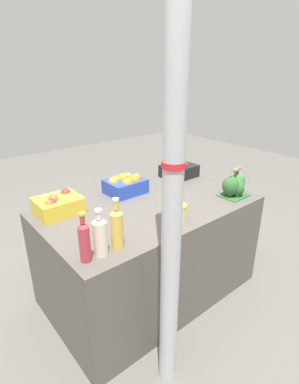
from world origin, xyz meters
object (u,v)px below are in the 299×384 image
(juice_bottle_cloudy, at_px, (100,236))
(sparrow_bird, at_px, (237,170))
(orange_crate, at_px, (125,184))
(juice_bottle_golden, at_px, (117,227))
(juice_bottle_ruby, at_px, (84,241))
(support_pole, at_px, (173,181))
(broccoli_pile, at_px, (235,185))
(pickle_jar, at_px, (178,212))
(apple_crate, at_px, (58,204))
(carrot_crate, at_px, (179,170))

(juice_bottle_cloudy, height_order, sparrow_bird, juice_bottle_cloudy)
(orange_crate, height_order, juice_bottle_golden, juice_bottle_golden)
(juice_bottle_golden, bearing_deg, juice_bottle_ruby, -180.00)
(support_pole, height_order, broccoli_pile, support_pole)
(orange_crate, distance_m, juice_bottle_cloudy, 0.90)
(broccoli_pile, xyz_separation_m, sparrow_bird, (-0.00, -0.00, 0.13))
(broccoli_pile, relative_size, juice_bottle_cloudy, 0.80)
(support_pole, distance_m, pickle_jar, 0.67)
(apple_crate, distance_m, orange_crate, 0.59)
(broccoli_pile, bearing_deg, pickle_jar, -178.85)
(broccoli_pile, relative_size, pickle_jar, 1.95)
(carrot_crate, height_order, sparrow_bird, sparrow_bird)
(support_pole, bearing_deg, sparrow_bird, 18.85)
(apple_crate, relative_size, juice_bottle_golden, 0.99)
(juice_bottle_golden, bearing_deg, broccoli_pile, 1.49)
(juice_bottle_cloudy, xyz_separation_m, sparrow_bird, (1.26, 0.03, 0.10))
(orange_crate, bearing_deg, sparrow_bird, -44.23)
(juice_bottle_ruby, bearing_deg, carrot_crate, 25.57)
(apple_crate, distance_m, pickle_jar, 0.85)
(apple_crate, bearing_deg, pickle_jar, -47.25)
(carrot_crate, xyz_separation_m, broccoli_pile, (0.02, -0.61, 0.03))
(broccoli_pile, height_order, juice_bottle_ruby, juice_bottle_ruby)
(juice_bottle_golden, xyz_separation_m, pickle_jar, (0.50, 0.02, -0.07))
(pickle_jar, bearing_deg, juice_bottle_golden, -178.08)
(apple_crate, height_order, sparrow_bird, sparrow_bird)
(apple_crate, xyz_separation_m, orange_crate, (0.59, 0.00, 0.01))
(juice_bottle_golden, relative_size, pickle_jar, 2.71)
(juice_bottle_cloudy, distance_m, sparrow_bird, 1.26)
(orange_crate, distance_m, juice_bottle_golden, 0.83)
(apple_crate, height_order, carrot_crate, carrot_crate)
(juice_bottle_golden, bearing_deg, juice_bottle_cloudy, -180.00)
(orange_crate, height_order, carrot_crate, orange_crate)
(sparrow_bird, bearing_deg, carrot_crate, 92.41)
(juice_bottle_cloudy, bearing_deg, sparrow_bird, 1.28)
(juice_bottle_cloudy, bearing_deg, juice_bottle_ruby, -180.00)
(juice_bottle_ruby, distance_m, juice_bottle_cloudy, 0.09)
(apple_crate, bearing_deg, orange_crate, 0.49)
(support_pole, height_order, juice_bottle_golden, support_pole)
(broccoli_pile, distance_m, juice_bottle_cloudy, 1.26)
(carrot_crate, relative_size, sparrow_bird, 2.23)
(support_pole, xyz_separation_m, pickle_jar, (0.40, 0.34, -0.42))
(orange_crate, relative_size, carrot_crate, 1.00)
(broccoli_pile, bearing_deg, support_pole, -161.08)
(sparrow_bird, bearing_deg, broccoli_pile, 75.44)
(broccoli_pile, height_order, pickle_jar, broccoli_pile)
(carrot_crate, bearing_deg, sparrow_bird, -88.25)
(juice_bottle_cloudy, relative_size, pickle_jar, 2.43)
(apple_crate, relative_size, pickle_jar, 2.68)
(juice_bottle_golden, bearing_deg, sparrow_bird, 1.40)
(support_pole, height_order, apple_crate, support_pole)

